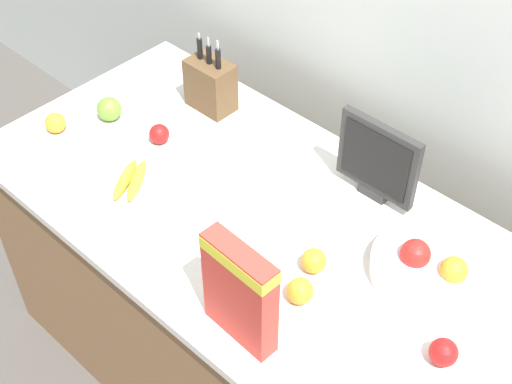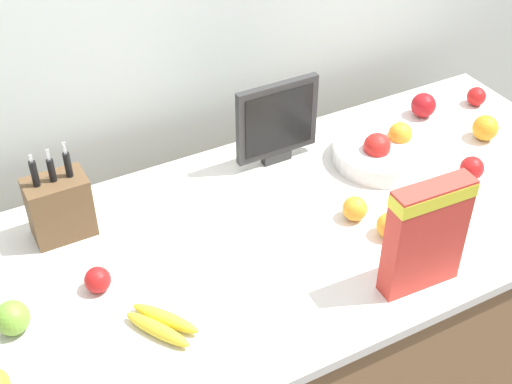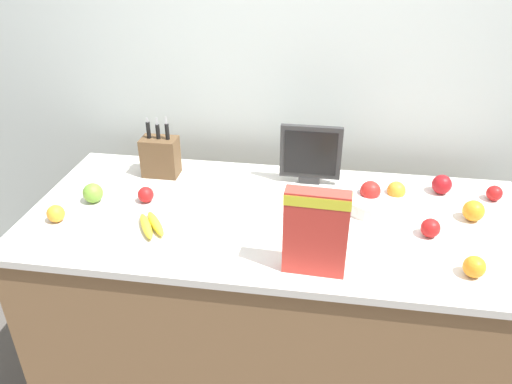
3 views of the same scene
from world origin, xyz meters
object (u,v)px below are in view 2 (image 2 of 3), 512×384
(cereal_box, at_px, (426,232))
(apple_leftmost, at_px, (476,96))
(apple_front, at_px, (472,168))
(orange_near_bowl, at_px, (355,209))
(knife_block, at_px, (60,206))
(orange_front_left, at_px, (485,128))
(fruit_bowl, at_px, (382,151))
(apple_by_knife_block, at_px, (12,318))
(banana_bunch, at_px, (161,324))
(small_monitor, at_px, (277,121))
(apple_near_bananas, at_px, (98,280))
(apple_rightmost, at_px, (423,105))
(orange_back_center, at_px, (390,226))

(cereal_box, height_order, apple_leftmost, cereal_box)
(apple_front, xyz_separation_m, orange_near_bowl, (-0.41, 0.01, -0.00))
(knife_block, distance_m, orange_front_left, 1.33)
(fruit_bowl, relative_size, apple_by_knife_block, 3.63)
(orange_near_bowl, bearing_deg, banana_bunch, -169.16)
(apple_by_knife_block, relative_size, orange_near_bowl, 1.18)
(apple_leftmost, xyz_separation_m, apple_by_knife_block, (-1.63, -0.27, 0.01))
(knife_block, distance_m, small_monitor, 0.67)
(apple_near_bananas, bearing_deg, apple_leftmost, 9.28)
(apple_leftmost, xyz_separation_m, orange_near_bowl, (-0.71, -0.31, 0.00))
(small_monitor, distance_m, apple_rightmost, 0.57)
(apple_by_knife_block, bearing_deg, orange_near_bowl, -2.48)
(apple_rightmost, xyz_separation_m, apple_front, (-0.10, -0.34, -0.01))
(orange_near_bowl, bearing_deg, orange_back_center, -68.89)
(knife_block, distance_m, apple_rightmost, 1.23)
(banana_bunch, xyz_separation_m, apple_leftmost, (1.33, 0.42, 0.01))
(apple_near_bananas, xyz_separation_m, orange_back_center, (0.75, -0.18, 0.00))
(cereal_box, xyz_separation_m, fruit_bowl, (0.23, 0.47, -0.13))
(banana_bunch, relative_size, apple_leftmost, 3.00)
(fruit_bowl, bearing_deg, orange_front_left, -9.27)
(apple_rightmost, distance_m, apple_by_knife_block, 1.46)
(apple_leftmost, relative_size, apple_near_bananas, 0.98)
(fruit_bowl, distance_m, banana_bunch, 0.91)
(apple_front, relative_size, orange_front_left, 0.86)
(cereal_box, height_order, orange_front_left, cereal_box)
(orange_near_bowl, xyz_separation_m, orange_front_left, (0.59, 0.13, 0.01))
(apple_near_bananas, bearing_deg, apple_by_knife_block, -171.14)
(banana_bunch, height_order, apple_leftmost, apple_leftmost)
(orange_near_bowl, distance_m, orange_front_left, 0.60)
(apple_leftmost, relative_size, apple_front, 0.91)
(apple_front, distance_m, orange_front_left, 0.23)
(knife_block, height_order, orange_front_left, knife_block)
(cereal_box, height_order, fruit_bowl, cereal_box)
(cereal_box, distance_m, orange_back_center, 0.22)
(cereal_box, relative_size, apple_by_knife_block, 3.69)
(apple_rightmost, relative_size, apple_by_knife_block, 1.01)
(apple_rightmost, bearing_deg, banana_bunch, -158.08)
(fruit_bowl, height_order, apple_near_bananas, fruit_bowl)
(apple_rightmost, height_order, apple_front, apple_rightmost)
(banana_bunch, height_order, apple_by_knife_block, apple_by_knife_block)
(orange_back_center, bearing_deg, apple_rightmost, 43.26)
(knife_block, bearing_deg, apple_near_bananas, -86.90)
(small_monitor, relative_size, apple_by_knife_block, 3.26)
(orange_back_center, bearing_deg, apple_near_bananas, 166.71)
(knife_block, bearing_deg, apple_by_knife_block, -125.41)
(apple_leftmost, bearing_deg, cereal_box, -140.71)
(small_monitor, distance_m, orange_back_center, 0.47)
(small_monitor, xyz_separation_m, fruit_bowl, (0.29, -0.15, -0.11))
(banana_bunch, distance_m, apple_leftmost, 1.40)
(cereal_box, relative_size, banana_bunch, 1.57)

